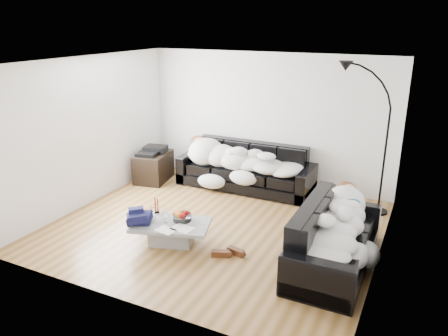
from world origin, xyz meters
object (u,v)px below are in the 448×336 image
at_px(wine_glass_a, 164,214).
at_px(shoes, 228,252).
at_px(sofa_back, 245,167).
at_px(candle_right, 158,206).
at_px(candle_left, 155,205).
at_px(av_cabinet, 154,167).
at_px(sleeper_back, 244,157).
at_px(fruit_bowl, 182,215).
at_px(floor_lamp, 385,151).
at_px(stereo, 153,150).
at_px(sleeper_right, 337,222).
at_px(sofa_right, 336,236).
at_px(coffee_table, 171,233).
at_px(wine_glass_b, 153,213).
at_px(wine_glass_c, 165,217).

distance_m(wine_glass_a, shoes, 1.14).
distance_m(sofa_back, candle_right, 2.39).
relative_size(candle_left, candle_right, 1.12).
bearing_deg(candle_right, candle_left, -131.57).
bearing_deg(av_cabinet, candle_right, -64.19).
xyz_separation_m(sleeper_back, fruit_bowl, (0.02, -2.37, -0.23)).
relative_size(av_cabinet, floor_lamp, 0.38).
xyz_separation_m(wine_glass_a, stereo, (-1.62, 2.05, 0.23)).
distance_m(sleeper_right, shoes, 1.58).
height_order(sofa_right, sleeper_right, sleeper_right).
xyz_separation_m(coffee_table, fruit_bowl, (0.11, 0.15, 0.25)).
height_order(wine_glass_b, candle_right, candle_right).
xyz_separation_m(wine_glass_a, wine_glass_c, (0.09, -0.11, 0.01)).
height_order(sleeper_back, stereo, sleeper_back).
distance_m(sofa_right, shoes, 1.51).
height_order(wine_glass_b, av_cabinet, av_cabinet).
bearing_deg(av_cabinet, sleeper_right, -32.82).
height_order(candle_right, floor_lamp, floor_lamp).
bearing_deg(stereo, candle_right, -65.50).
bearing_deg(sofa_right, fruit_bowl, 98.29).
bearing_deg(sleeper_back, wine_glass_a, -96.04).
bearing_deg(sofa_right, candle_left, 95.76).
relative_size(candle_right, floor_lamp, 0.10).
bearing_deg(av_cabinet, floor_lamp, -5.83).
bearing_deg(candle_right, wine_glass_a, -33.94).
height_order(fruit_bowl, wine_glass_a, fruit_bowl).
distance_m(fruit_bowl, candle_right, 0.49).
bearing_deg(wine_glass_c, wine_glass_b, 168.93).
height_order(wine_glass_c, av_cabinet, av_cabinet).
bearing_deg(stereo, sofa_right, -34.13).
bearing_deg(sleeper_back, candle_left, -101.86).
bearing_deg(sofa_back, candle_left, -101.61).
xyz_separation_m(sofa_back, candle_left, (-0.49, -2.37, 0.02)).
bearing_deg(coffee_table, floor_lamp, 43.80).
distance_m(sofa_back, floor_lamp, 2.63).
bearing_deg(stereo, sleeper_right, -34.13).
bearing_deg(stereo, sleeper_back, -0.58).
relative_size(coffee_table, shoes, 2.62).
bearing_deg(wine_glass_b, sleeper_right, 9.47).
xyz_separation_m(sofa_right, sleeper_back, (-2.22, 2.05, 0.22)).
height_order(sofa_back, fruit_bowl, sofa_back).
xyz_separation_m(coffee_table, av_cabinet, (-1.79, 2.14, 0.13)).
bearing_deg(av_cabinet, wine_glass_c, -62.27).
bearing_deg(sleeper_right, stereo, 67.86).
relative_size(sofa_back, wine_glass_a, 15.98).
bearing_deg(candle_right, shoes, -8.17).
bearing_deg(sofa_back, sleeper_right, -43.33).
height_order(fruit_bowl, wine_glass_b, wine_glass_b).
bearing_deg(shoes, floor_lamp, 43.63).
xyz_separation_m(sleeper_back, coffee_table, (-0.08, -2.52, -0.48)).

